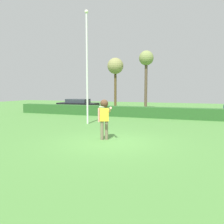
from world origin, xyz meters
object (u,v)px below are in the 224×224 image
(parked_car_black, at_px, (78,104))
(lamppost, at_px, (87,63))
(frisbee, at_px, (102,107))
(oak_tree, at_px, (115,67))
(maple_tree, at_px, (146,61))
(person, at_px, (104,114))

(parked_car_black, bearing_deg, lamppost, -57.48)
(frisbee, height_order, oak_tree, oak_tree)
(maple_tree, bearing_deg, lamppost, -96.88)
(lamppost, height_order, parked_car_black, lamppost)
(oak_tree, bearing_deg, maple_tree, 17.25)
(lamppost, bearing_deg, oak_tree, 99.65)
(frisbee, height_order, lamppost, lamppost)
(person, relative_size, lamppost, 0.25)
(lamppost, bearing_deg, parked_car_black, 122.52)
(person, distance_m, oak_tree, 15.80)
(lamppost, bearing_deg, person, -55.02)
(lamppost, height_order, maple_tree, lamppost)
(person, xyz_separation_m, parked_car_black, (-7.74, 11.76, -0.47))
(maple_tree, bearing_deg, oak_tree, -162.75)
(lamppost, bearing_deg, frisbee, -57.64)
(person, height_order, parked_car_black, person)
(frisbee, height_order, parked_car_black, frisbee)
(frisbee, bearing_deg, person, 103.02)
(person, bearing_deg, lamppost, 124.98)
(lamppost, bearing_deg, maple_tree, 83.12)
(person, height_order, frisbee, person)
(person, bearing_deg, oak_tree, 107.46)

